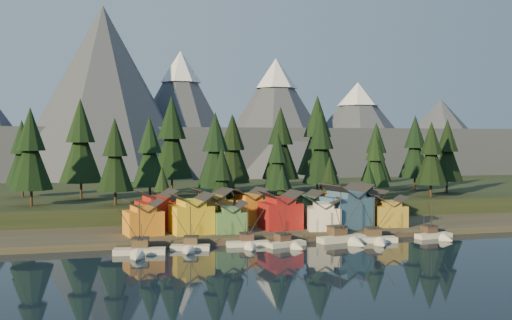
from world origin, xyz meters
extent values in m
plane|color=black|center=(0.00, 0.00, 0.00)|extent=(500.00, 500.00, 0.00)
cube|color=#363127|center=(0.00, 40.00, 0.75)|extent=(400.00, 50.00, 1.50)
cube|color=black|center=(0.00, 90.00, 3.00)|extent=(420.00, 100.00, 6.00)
cube|color=#3F362D|center=(0.00, 16.50, 0.50)|extent=(80.00, 4.00, 1.00)
cube|color=#4A4E5F|center=(0.00, 240.00, 15.00)|extent=(560.00, 160.00, 30.00)
cone|color=#4A4E5F|center=(-45.00, 180.00, 45.00)|extent=(100.00, 100.00, 90.00)
cone|color=#4A4E5F|center=(-5.00, 198.00, 36.00)|extent=(80.00, 80.00, 72.00)
cone|color=white|center=(-5.00, 198.00, 63.36)|extent=(22.40, 22.40, 17.28)
cone|color=#4A4E5F|center=(45.00, 186.00, 34.00)|extent=(84.00, 84.00, 68.00)
cone|color=white|center=(45.00, 186.00, 59.84)|extent=(23.52, 23.52, 16.32)
cone|color=#4A4E5F|center=(100.00, 202.00, 29.00)|extent=(92.00, 92.00, 58.00)
cone|color=white|center=(100.00, 202.00, 51.04)|extent=(25.76, 25.76, 13.92)
cone|color=#4A4E5F|center=(160.00, 210.00, 25.00)|extent=(88.00, 88.00, 50.00)
cube|color=beige|center=(-35.27, 8.98, 0.37)|extent=(11.02, 4.59, 1.69)
cone|color=beige|center=(-36.07, 3.17, 0.37)|extent=(3.63, 4.05, 3.16)
cube|color=black|center=(-35.27, 8.98, -0.26)|extent=(11.29, 4.68, 0.37)
cube|color=#4F3F2A|center=(-35.00, 10.92, 2.00)|extent=(3.77, 3.59, 1.90)
cube|color=#2C2929|center=(-35.00, 10.92, 3.06)|extent=(4.01, 3.83, 0.21)
cylinder|color=black|center=(-35.18, 9.62, 5.90)|extent=(0.19, 0.19, 9.49)
cylinder|color=black|center=(-34.70, 13.11, 3.48)|extent=(0.15, 0.15, 4.64)
cube|color=beige|center=(-24.37, 11.11, 0.32)|extent=(8.87, 4.72, 1.48)
cone|color=beige|center=(-25.48, 6.60, 0.32)|extent=(3.39, 3.47, 2.78)
cube|color=black|center=(-24.37, 11.11, -0.23)|extent=(9.08, 4.81, 0.32)
cube|color=brown|center=(-24.01, 12.61, 1.76)|extent=(3.55, 3.41, 1.67)
cube|color=#2C2929|center=(-24.01, 12.61, 2.69)|extent=(3.77, 3.63, 0.19)
cylinder|color=black|center=(-24.25, 11.61, 5.19)|extent=(0.17, 0.17, 8.35)
cylinder|color=black|center=(-23.59, 14.31, 3.06)|extent=(0.13, 0.13, 4.08)
cube|color=silver|center=(-11.28, 12.32, 0.33)|extent=(9.77, 3.57, 1.49)
cone|color=silver|center=(-11.71, 7.09, 0.33)|extent=(3.05, 3.49, 2.79)
cube|color=black|center=(-11.28, 12.32, -0.23)|extent=(10.01, 3.63, 0.33)
cube|color=#51362B|center=(-11.14, 14.07, 1.77)|extent=(3.20, 3.03, 1.68)
cube|color=#2C2929|center=(-11.14, 14.07, 2.70)|extent=(3.40, 3.23, 0.19)
cylinder|color=black|center=(-11.24, 12.91, 5.22)|extent=(0.17, 0.17, 8.38)
cylinder|color=black|center=(-10.98, 16.05, 3.07)|extent=(0.13, 0.13, 4.10)
cube|color=beige|center=(-2.88, 10.10, 0.32)|extent=(9.40, 5.17, 1.45)
cone|color=beige|center=(-1.48, 5.36, 0.32)|extent=(3.48, 3.72, 2.72)
cube|color=black|center=(-2.88, 10.10, -0.23)|extent=(9.62, 5.28, 0.32)
cube|color=#51382B|center=(-3.35, 11.67, 1.72)|extent=(3.56, 3.43, 1.63)
cube|color=#2C2929|center=(-3.35, 11.67, 2.63)|extent=(3.78, 3.66, 0.18)
cylinder|color=black|center=(-3.04, 10.62, 5.08)|extent=(0.16, 0.16, 8.16)
cylinder|color=black|center=(-3.88, 13.46, 2.99)|extent=(0.13, 0.13, 3.99)
cube|color=beige|center=(11.51, 12.45, 0.40)|extent=(12.54, 5.77, 1.83)
cone|color=beige|center=(12.82, 5.94, 0.40)|extent=(4.19, 4.73, 3.43)
cube|color=black|center=(11.51, 12.45, -0.29)|extent=(12.84, 5.88, 0.40)
cube|color=brown|center=(11.07, 14.62, 2.17)|extent=(4.27, 4.09, 2.06)
cube|color=#2C2929|center=(11.07, 14.62, 3.32)|extent=(4.54, 4.36, 0.23)
cylinder|color=black|center=(11.36, 13.17, 6.41)|extent=(0.21, 0.21, 10.30)
cylinder|color=black|center=(10.57, 17.08, 3.78)|extent=(0.16, 0.16, 5.04)
cube|color=beige|center=(18.72, 10.07, 0.37)|extent=(10.33, 4.67, 1.69)
cone|color=beige|center=(17.87, 4.68, 0.37)|extent=(3.65, 3.85, 3.16)
cube|color=black|center=(18.72, 10.07, -0.26)|extent=(10.57, 4.76, 0.37)
cube|color=#483826|center=(19.00, 11.87, 2.00)|extent=(3.82, 3.65, 1.90)
cube|color=#2C2929|center=(19.00, 11.87, 3.06)|extent=(4.07, 3.89, 0.21)
cylinder|color=black|center=(18.81, 10.67, 5.90)|extent=(0.19, 0.19, 9.49)
cylinder|color=black|center=(19.32, 13.91, 3.48)|extent=(0.15, 0.15, 4.64)
cube|color=silver|center=(35.05, 11.88, 0.34)|extent=(9.59, 4.21, 1.54)
cone|color=silver|center=(35.79, 6.85, 0.34)|extent=(3.31, 3.55, 2.88)
cube|color=black|center=(35.05, 11.88, -0.24)|extent=(9.82, 4.29, 0.34)
cube|color=#493327|center=(34.80, 13.56, 1.82)|extent=(3.46, 3.30, 1.73)
cube|color=#2C2929|center=(34.80, 13.56, 2.79)|extent=(3.68, 3.52, 0.19)
cylinder|color=black|center=(34.96, 12.44, 5.38)|extent=(0.17, 0.17, 8.64)
cylinder|color=black|center=(34.52, 15.46, 3.17)|extent=(0.13, 0.13, 4.23)
cube|color=orange|center=(-33.70, 24.49, 4.33)|extent=(9.58, 8.80, 5.66)
cube|color=orange|center=(-33.70, 24.49, 7.73)|extent=(5.93, 7.87, 1.16)
cube|color=gold|center=(-22.43, 24.11, 4.83)|extent=(10.42, 9.58, 6.66)
cube|color=gold|center=(-22.43, 24.11, 8.80)|extent=(6.30, 8.75, 1.30)
cube|color=#4F7F44|center=(-13.33, 23.23, 4.03)|extent=(7.72, 7.23, 5.07)
cube|color=#4F7F44|center=(-13.33, 23.23, 7.09)|extent=(4.30, 7.03, 1.07)
cube|color=maroon|center=(0.31, 25.87, 4.77)|extent=(10.02, 9.04, 6.54)
cube|color=maroon|center=(0.31, 25.87, 8.68)|extent=(5.85, 8.47, 1.30)
cube|color=silver|center=(10.22, 21.68, 4.29)|extent=(9.38, 9.38, 5.58)
cube|color=silver|center=(10.22, 21.68, 7.62)|extent=(5.92, 8.43, 1.10)
cube|color=#325577|center=(17.12, 23.46, 5.39)|extent=(12.50, 11.31, 7.79)
cube|color=#325577|center=(17.12, 23.46, 10.01)|extent=(7.85, 9.92, 1.49)
cube|color=#A8872B|center=(29.08, 23.08, 4.18)|extent=(8.91, 8.12, 5.37)
cube|color=#A8872B|center=(29.08, 23.08, 7.40)|extent=(5.43, 7.36, 1.10)
cube|color=maroon|center=(-30.14, 31.56, 5.03)|extent=(10.56, 9.78, 7.06)
cube|color=maroon|center=(-30.14, 31.56, 9.19)|extent=(6.53, 8.77, 1.28)
cube|color=#A27729|center=(-15.84, 33.44, 5.02)|extent=(9.95, 9.51, 7.04)
cube|color=#A27729|center=(-15.84, 33.44, 9.13)|extent=(6.09, 8.67, 1.22)
cube|color=orange|center=(-5.90, 34.96, 4.86)|extent=(10.39, 9.36, 6.73)
cube|color=orange|center=(-5.90, 34.96, 8.85)|extent=(6.41, 8.35, 1.26)
cube|color=#3E7240|center=(9.43, 33.69, 4.51)|extent=(9.47, 8.20, 6.02)
cube|color=#3E7240|center=(9.43, 33.69, 8.11)|extent=(5.65, 7.50, 1.20)
cube|color=#B7722F|center=(19.93, 32.85, 5.41)|extent=(11.98, 11.18, 7.81)
cube|color=#B7722F|center=(19.93, 32.85, 10.00)|extent=(7.56, 9.86, 1.41)
cube|color=olive|center=(27.56, 32.03, 4.61)|extent=(8.51, 8.10, 6.22)
cube|color=olive|center=(27.56, 32.03, 8.24)|extent=(5.08, 7.51, 1.08)
cylinder|color=#332319|center=(-62.00, 52.00, 8.34)|extent=(0.70, 0.70, 4.69)
cone|color=black|center=(-62.00, 52.00, 18.50)|extent=(11.46, 11.46, 16.14)
cone|color=black|center=(-62.00, 52.00, 26.83)|extent=(7.81, 7.81, 11.72)
cylinder|color=#332319|center=(-50.00, 68.00, 8.68)|extent=(0.70, 0.70, 5.35)
cone|color=black|center=(-50.00, 68.00, 20.27)|extent=(13.08, 13.08, 18.43)
cone|color=black|center=(-50.00, 68.00, 29.78)|extent=(8.92, 8.92, 13.38)
cylinder|color=#332319|center=(-40.00, 48.00, 8.10)|extent=(0.70, 0.70, 4.21)
cone|color=black|center=(-40.00, 48.00, 17.23)|extent=(10.29, 10.29, 14.50)
cone|color=black|center=(-40.00, 48.00, 24.71)|extent=(7.02, 7.02, 10.52)
cylinder|color=#332319|center=(-30.00, 60.00, 8.19)|extent=(0.70, 0.70, 4.38)
cone|color=black|center=(-30.00, 60.00, 17.68)|extent=(10.70, 10.70, 15.08)
cone|color=black|center=(-30.00, 60.00, 25.46)|extent=(7.30, 7.30, 10.95)
cylinder|color=#332319|center=(-22.00, 75.00, 8.84)|extent=(0.70, 0.70, 5.68)
cone|color=black|center=(-22.00, 75.00, 21.16)|extent=(13.89, 13.89, 19.58)
cone|color=black|center=(-22.00, 75.00, 31.26)|extent=(9.47, 9.47, 14.21)
cylinder|color=#332319|center=(-12.00, 50.00, 8.27)|extent=(0.70, 0.70, 4.55)
cone|color=black|center=(-12.00, 50.00, 18.12)|extent=(11.11, 11.11, 15.66)
cone|color=black|center=(-12.00, 50.00, 26.21)|extent=(7.58, 7.58, 11.37)
cylinder|color=#332319|center=(-4.00, 65.00, 8.29)|extent=(0.70, 0.70, 4.59)
cone|color=black|center=(-4.00, 65.00, 18.23)|extent=(11.21, 11.21, 15.79)
cone|color=black|center=(-4.00, 65.00, 26.38)|extent=(7.64, 7.64, 11.46)
cylinder|color=#332319|center=(6.00, 48.00, 7.76)|extent=(0.70, 0.70, 3.53)
cone|color=black|center=(6.00, 48.00, 15.41)|extent=(8.62, 8.62, 12.15)
cone|color=black|center=(6.00, 48.00, 21.68)|extent=(5.88, 5.88, 8.82)
cylinder|color=#332319|center=(14.00, 72.00, 8.55)|extent=(0.70, 0.70, 5.10)
cone|color=black|center=(14.00, 72.00, 19.61)|extent=(12.47, 12.47, 17.58)
cone|color=black|center=(14.00, 72.00, 28.68)|extent=(8.50, 8.50, 12.76)
cylinder|color=#332319|center=(22.00, 55.00, 8.35)|extent=(0.70, 0.70, 4.70)
cone|color=black|center=(22.00, 55.00, 18.55)|extent=(11.50, 11.50, 16.20)
cone|color=black|center=(22.00, 55.00, 26.91)|extent=(7.84, 7.84, 11.76)
cylinder|color=#332319|center=(30.00, 80.00, 8.96)|extent=(0.70, 0.70, 5.93)
cone|color=black|center=(30.00, 80.00, 21.80)|extent=(14.49, 14.49, 20.41)
cone|color=black|center=(30.00, 80.00, 32.34)|extent=(9.88, 9.88, 14.82)
cylinder|color=#332319|center=(38.00, 50.00, 7.80)|extent=(0.70, 0.70, 3.60)
cone|color=black|center=(38.00, 50.00, 15.60)|extent=(8.80, 8.80, 12.41)
cone|color=black|center=(38.00, 50.00, 22.01)|extent=(6.00, 6.00, 9.00)
cylinder|color=#332319|center=(46.00, 66.00, 8.10)|extent=(0.70, 0.70, 4.21)
cone|color=black|center=(46.00, 66.00, 17.21)|extent=(10.28, 10.28, 14.48)
cone|color=black|center=(46.00, 66.00, 24.69)|extent=(7.01, 7.01, 10.51)
cylinder|color=#332319|center=(56.00, 48.00, 8.08)|extent=(0.70, 0.70, 4.16)
cone|color=black|center=(56.00, 48.00, 17.09)|extent=(10.17, 10.17, 14.32)
cone|color=black|center=(56.00, 48.00, 24.48)|extent=(6.93, 6.93, 10.40)
cylinder|color=#332319|center=(64.00, 72.00, 8.35)|extent=(0.70, 0.70, 4.70)
cone|color=black|center=(64.00, 72.00, 18.54)|extent=(11.49, 11.49, 16.19)
cone|color=black|center=(64.00, 72.00, 26.89)|extent=(7.84, 7.84, 11.75)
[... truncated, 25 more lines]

